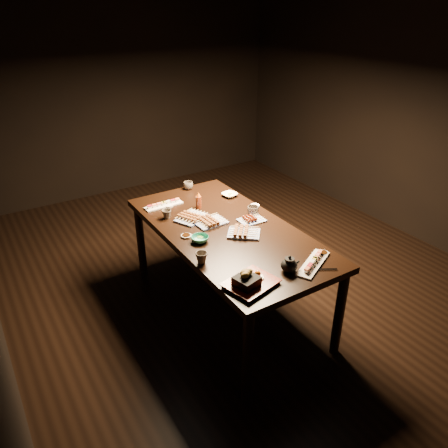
% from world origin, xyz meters
% --- Properties ---
extents(ground, '(5.00, 5.00, 0.00)m').
position_xyz_m(ground, '(0.00, 0.00, 0.00)').
color(ground, black).
rests_on(ground, ground).
extents(dining_table, '(1.01, 1.85, 0.75)m').
position_xyz_m(dining_table, '(-0.37, -0.39, 0.38)').
color(dining_table, black).
rests_on(dining_table, ground).
extents(sushi_platter_near, '(0.37, 0.26, 0.04)m').
position_xyz_m(sushi_platter_near, '(-0.16, -1.11, 0.77)').
color(sushi_platter_near, white).
rests_on(sushi_platter_near, dining_table).
extents(sushi_platter_far, '(0.33, 0.10, 0.04)m').
position_xyz_m(sushi_platter_far, '(-0.60, 0.24, 0.77)').
color(sushi_platter_far, white).
rests_on(sushi_platter_far, dining_table).
extents(yakitori_plate_center, '(0.24, 0.18, 0.06)m').
position_xyz_m(yakitori_plate_center, '(-0.43, -0.25, 0.78)').
color(yakitori_plate_center, '#828EB6').
rests_on(yakitori_plate_center, dining_table).
extents(yakitori_plate_right, '(0.29, 0.28, 0.06)m').
position_xyz_m(yakitori_plate_right, '(-0.31, -0.53, 0.78)').
color(yakitori_plate_right, '#828EB6').
rests_on(yakitori_plate_right, dining_table).
extents(yakitori_plate_left, '(0.29, 0.26, 0.06)m').
position_xyz_m(yakitori_plate_left, '(-0.52, -0.10, 0.78)').
color(yakitori_plate_left, '#828EB6').
rests_on(yakitori_plate_left, dining_table).
extents(tsukune_plate, '(0.20, 0.15, 0.05)m').
position_xyz_m(tsukune_plate, '(-0.14, -0.38, 0.78)').
color(tsukune_plate, '#828EB6').
rests_on(tsukune_plate, dining_table).
extents(edamame_bowl_green, '(0.16, 0.16, 0.04)m').
position_xyz_m(edamame_bowl_green, '(-0.64, -0.44, 0.77)').
color(edamame_bowl_green, teal).
rests_on(edamame_bowl_green, dining_table).
extents(edamame_bowl_cream, '(0.15, 0.15, 0.03)m').
position_xyz_m(edamame_bowl_cream, '(-0.03, 0.11, 0.77)').
color(edamame_bowl_cream, '#FFF7D0').
rests_on(edamame_bowl_cream, dining_table).
extents(tempura_tray, '(0.35, 0.31, 0.11)m').
position_xyz_m(tempura_tray, '(-0.64, -1.07, 0.81)').
color(tempura_tray, black).
rests_on(tempura_tray, dining_table).
extents(teacup_near_left, '(0.09, 0.09, 0.08)m').
position_xyz_m(teacup_near_left, '(-0.77, -0.69, 0.79)').
color(teacup_near_left, '#52483E').
rests_on(teacup_near_left, dining_table).
extents(teacup_mid_right, '(0.12, 0.12, 0.07)m').
position_xyz_m(teacup_mid_right, '(-0.06, -0.29, 0.79)').
color(teacup_mid_right, '#52483E').
rests_on(teacup_mid_right, dining_table).
extents(teacup_far_left, '(0.09, 0.09, 0.07)m').
position_xyz_m(teacup_far_left, '(-0.68, 0.02, 0.79)').
color(teacup_far_left, '#52483E').
rests_on(teacup_far_left, dining_table).
extents(teacup_far_right, '(0.09, 0.09, 0.07)m').
position_xyz_m(teacup_far_right, '(-0.26, 0.45, 0.78)').
color(teacup_far_right, '#52483E').
rests_on(teacup_far_right, dining_table).
extents(teapot, '(0.15, 0.15, 0.11)m').
position_xyz_m(teapot, '(-0.34, -1.08, 0.80)').
color(teapot, black).
rests_on(teapot, dining_table).
extents(condiment_bottle, '(0.06, 0.06, 0.14)m').
position_xyz_m(condiment_bottle, '(-0.37, 0.05, 0.82)').
color(condiment_bottle, maroon).
rests_on(condiment_bottle, dining_table).
extents(sauce_dish_west, '(0.10, 0.10, 0.01)m').
position_xyz_m(sauce_dish_west, '(-0.69, -0.33, 0.76)').
color(sauce_dish_west, white).
rests_on(sauce_dish_west, dining_table).
extents(sauce_dish_east, '(0.08, 0.08, 0.01)m').
position_xyz_m(sauce_dish_east, '(0.04, -0.18, 0.76)').
color(sauce_dish_east, white).
rests_on(sauce_dish_east, dining_table).
extents(sauce_dish_se, '(0.10, 0.10, 0.01)m').
position_xyz_m(sauce_dish_se, '(-0.01, -1.04, 0.76)').
color(sauce_dish_se, white).
rests_on(sauce_dish_se, dining_table).
extents(sauce_dish_nw, '(0.08, 0.08, 0.01)m').
position_xyz_m(sauce_dish_nw, '(-0.57, 0.21, 0.76)').
color(sauce_dish_nw, white).
rests_on(sauce_dish_nw, dining_table).
extents(chopsticks_near, '(0.22, 0.08, 0.01)m').
position_xyz_m(chopsticks_near, '(-0.57, -1.15, 0.75)').
color(chopsticks_near, black).
rests_on(chopsticks_near, dining_table).
extents(chopsticks_se, '(0.20, 0.13, 0.01)m').
position_xyz_m(chopsticks_se, '(-0.17, -1.18, 0.75)').
color(chopsticks_se, black).
rests_on(chopsticks_se, dining_table).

